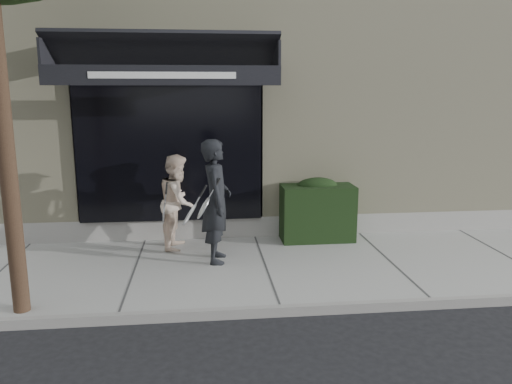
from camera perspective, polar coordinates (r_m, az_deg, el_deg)
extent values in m
plane|color=black|center=(7.91, 1.04, -9.10)|extent=(80.00, 80.00, 0.00)
cube|color=#9C9C97|center=(7.88, 1.04, -8.70)|extent=(20.00, 3.00, 0.12)
cube|color=gray|center=(6.47, 2.83, -13.38)|extent=(20.00, 0.10, 0.14)
cube|color=beige|center=(12.36, -1.90, 11.44)|extent=(14.00, 7.00, 5.50)
cube|color=gray|center=(9.43, -0.26, -4.03)|extent=(14.02, 0.42, 0.50)
cube|color=black|center=(8.95, -9.80, 5.07)|extent=(3.20, 0.30, 2.60)
cube|color=gray|center=(9.34, -19.62, 4.83)|extent=(0.08, 0.40, 2.60)
cube|color=gray|center=(9.14, 0.36, 5.38)|extent=(0.08, 0.40, 2.60)
cube|color=gray|center=(9.05, -10.04, 13.64)|extent=(3.36, 0.40, 0.12)
cube|color=black|center=(8.37, -10.42, 15.58)|extent=(3.60, 1.03, 0.55)
cube|color=black|center=(7.85, -10.57, 12.99)|extent=(3.60, 0.05, 0.30)
cube|color=white|center=(7.82, -10.59, 12.99)|extent=(2.20, 0.01, 0.10)
cube|color=black|center=(8.66, -22.60, 14.23)|extent=(0.04, 1.00, 0.45)
cube|color=black|center=(8.43, 2.20, 15.18)|extent=(0.04, 1.00, 0.45)
cube|color=black|center=(9.09, 6.96, -2.31)|extent=(1.30, 0.70, 1.00)
ellipsoid|color=black|center=(8.98, 7.04, 0.78)|extent=(0.71, 0.38, 0.27)
cylinder|color=black|center=(6.45, -26.90, 6.81)|extent=(0.20, 0.20, 4.80)
imported|color=black|center=(7.80, -4.56, -1.06)|extent=(0.50, 0.73, 1.94)
torus|color=silver|center=(7.57, -6.03, -1.83)|extent=(0.19, 0.31, 0.28)
cylinder|color=silver|center=(7.57, -6.03, -1.83)|extent=(0.15, 0.28, 0.24)
cylinder|color=silver|center=(7.57, -6.03, -1.83)|extent=(0.17, 0.03, 0.11)
cylinder|color=black|center=(7.57, -6.03, -1.83)|extent=(0.19, 0.04, 0.13)
torus|color=silver|center=(7.41, -7.60, -2.58)|extent=(0.25, 0.34, 0.27)
cylinder|color=silver|center=(7.41, -7.60, -2.58)|extent=(0.20, 0.30, 0.23)
cylinder|color=silver|center=(7.41, -7.60, -2.58)|extent=(0.16, 0.06, 0.11)
cylinder|color=black|center=(7.41, -7.60, -2.58)|extent=(0.19, 0.08, 0.13)
imported|color=beige|center=(8.59, -8.89, -1.09)|extent=(0.72, 0.87, 1.61)
torus|color=silver|center=(8.37, -10.44, -2.37)|extent=(0.06, 0.30, 0.30)
cylinder|color=silver|center=(8.37, -10.44, -2.37)|extent=(0.04, 0.27, 0.27)
cylinder|color=silver|center=(8.37, -10.44, -2.37)|extent=(0.18, 0.02, 0.04)
cylinder|color=black|center=(8.37, -10.44, -2.37)|extent=(0.20, 0.03, 0.06)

